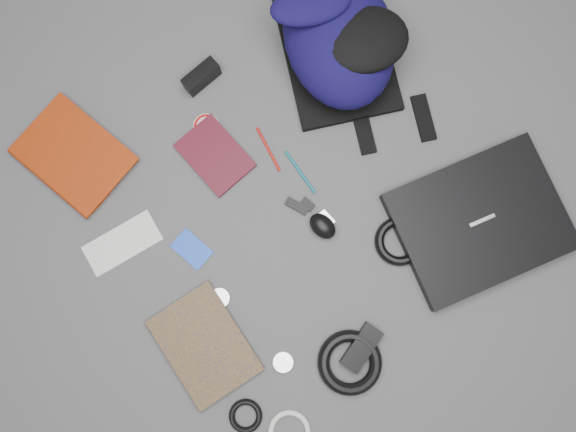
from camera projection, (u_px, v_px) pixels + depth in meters
ground at (288, 217)px, 1.45m from camera, size 4.00×4.00×0.00m
backpack at (339, 37)px, 1.42m from camera, size 0.45×0.51×0.18m
laptop at (479, 221)px, 1.43m from camera, size 0.47×0.40×0.04m
textbook_red at (47, 186)px, 1.44m from camera, size 0.27×0.32×0.03m
comic_book at (172, 367)px, 1.39m from camera, size 0.20×0.27×0.02m
envelope at (122, 243)px, 1.44m from camera, size 0.20×0.11×0.00m
dvd_case at (215, 155)px, 1.46m from camera, size 0.15×0.19×0.01m
compact_camera at (201, 77)px, 1.47m from camera, size 0.11×0.05×0.06m
sticker_disc at (206, 126)px, 1.48m from camera, size 0.09×0.09×0.00m
pen_teal at (300, 172)px, 1.46m from camera, size 0.01×0.13×0.01m
pen_red at (268, 149)px, 1.47m from camera, size 0.03×0.13×0.01m
id_badge at (192, 249)px, 1.44m from camera, size 0.08×0.11×0.00m
usb_black at (297, 206)px, 1.45m from camera, size 0.05×0.06×0.01m
usb_silver at (327, 218)px, 1.45m from camera, size 0.02×0.04×0.01m
key_fob at (307, 204)px, 1.45m from camera, size 0.03×0.04×0.01m
mouse at (323, 226)px, 1.43m from camera, size 0.07×0.08×0.04m
headphone_left at (220, 298)px, 1.42m from camera, size 0.07×0.07×0.01m
headphone_right at (283, 362)px, 1.40m from camera, size 0.06×0.06×0.01m
cable_coil at (399, 241)px, 1.43m from camera, size 0.15×0.15×0.02m
power_brick at (361, 348)px, 1.39m from camera, size 0.13×0.09×0.03m
power_cord_coil at (350, 363)px, 1.39m from camera, size 0.20×0.20×0.03m
earbud_coil at (246, 416)px, 1.38m from camera, size 0.09×0.09×0.02m
white_cable_coil at (289, 432)px, 1.38m from camera, size 0.12×0.12×0.01m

